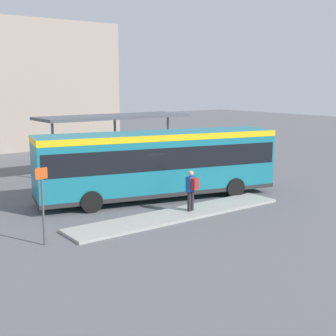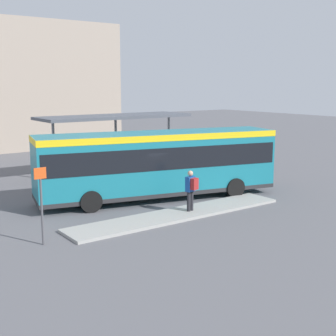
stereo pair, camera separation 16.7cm
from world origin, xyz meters
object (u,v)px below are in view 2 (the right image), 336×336
(bicycle_black, at_px, (237,160))
(bicycle_red, at_px, (248,161))
(bicycle_green, at_px, (255,163))
(platform_sign, at_px, (41,202))
(city_bus, at_px, (158,160))
(potted_planter_near_shelter, at_px, (101,171))
(potted_planter_far_side, at_px, (151,167))
(pedestrian_waiting, at_px, (191,188))

(bicycle_black, bearing_deg, bicycle_red, 23.78)
(bicycle_green, relative_size, bicycle_black, 0.86)
(bicycle_black, distance_m, platform_sign, 19.18)
(bicycle_red, bearing_deg, bicycle_green, -3.61)
(city_bus, distance_m, bicycle_green, 10.84)
(potted_planter_near_shelter, xyz_separation_m, potted_planter_far_side, (3.22, -0.38, -0.06))
(city_bus, distance_m, bicycle_red, 11.25)
(platform_sign, bearing_deg, bicycle_green, 20.01)
(bicycle_red, distance_m, bicycle_black, 0.87)
(city_bus, xyz_separation_m, bicycle_black, (10.15, 4.85, -1.56))
(potted_planter_near_shelter, relative_size, potted_planter_far_side, 1.11)
(platform_sign, bearing_deg, city_bus, 23.74)
(bicycle_red, xyz_separation_m, potted_planter_far_side, (-7.66, 0.72, 0.27))
(city_bus, relative_size, potted_planter_near_shelter, 8.99)
(city_bus, height_order, bicycle_green, city_bus)
(city_bus, bearing_deg, platform_sign, -142.77)
(bicycle_black, xyz_separation_m, potted_planter_far_side, (-7.42, -0.12, 0.26))
(pedestrian_waiting, xyz_separation_m, bicycle_black, (10.55, 7.94, -0.77))
(potted_planter_far_side, bearing_deg, bicycle_black, 0.93)
(bicycle_red, relative_size, bicycle_black, 0.96)
(pedestrian_waiting, bearing_deg, bicycle_red, -69.52)
(bicycle_red, distance_m, potted_planter_far_side, 7.70)
(bicycle_green, height_order, bicycle_red, bicycle_red)
(bicycle_green, bearing_deg, pedestrian_waiting, 127.43)
(bicycle_red, bearing_deg, city_bus, -62.37)
(pedestrian_waiting, xyz_separation_m, potted_planter_far_side, (3.13, 7.82, -0.52))
(potted_planter_near_shelter, height_order, platform_sign, platform_sign)
(city_bus, bearing_deg, bicycle_green, 30.77)
(city_bus, height_order, pedestrian_waiting, city_bus)
(potted_planter_near_shelter, xyz_separation_m, platform_sign, (-6.74, -8.29, 0.86))
(bicycle_red, bearing_deg, platform_sign, -61.29)
(bicycle_green, xyz_separation_m, bicycle_red, (0.15, 0.83, 0.04))
(bicycle_black, bearing_deg, pedestrian_waiting, -45.29)
(potted_planter_near_shelter, bearing_deg, pedestrian_waiting, -89.38)
(bicycle_green, bearing_deg, bicycle_black, 10.06)
(potted_planter_far_side, xyz_separation_m, platform_sign, (-9.96, -7.91, 0.92))
(pedestrian_waiting, height_order, bicycle_black, pedestrian_waiting)
(potted_planter_near_shelter, bearing_deg, potted_planter_far_side, -6.66)
(bicycle_red, height_order, potted_planter_far_side, potted_planter_far_side)
(pedestrian_waiting, bearing_deg, bicycle_black, -65.91)
(bicycle_red, height_order, potted_planter_near_shelter, potted_planter_near_shelter)
(bicycle_black, bearing_deg, bicycle_green, 10.88)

